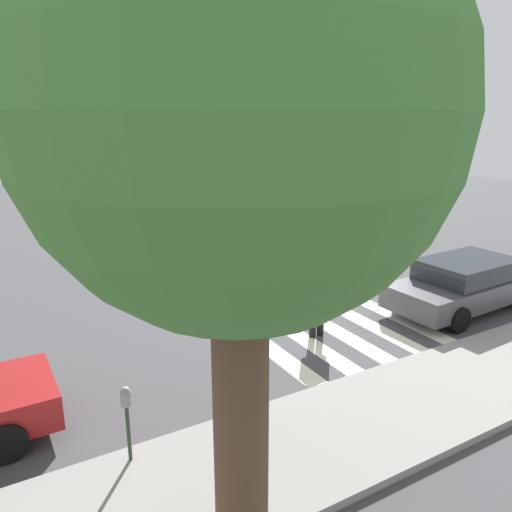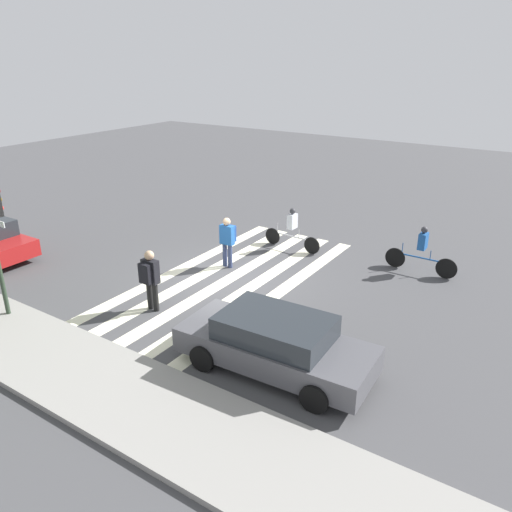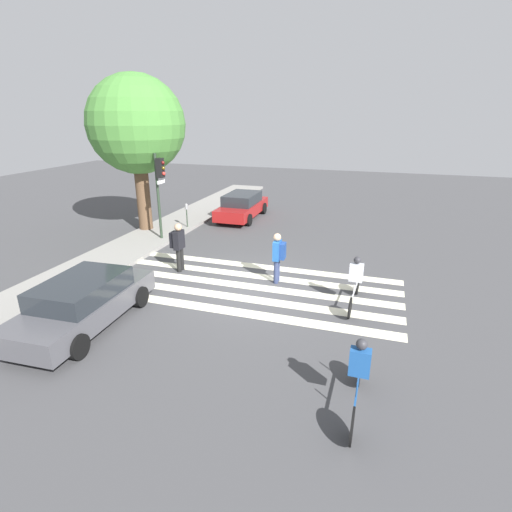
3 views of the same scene
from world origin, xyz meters
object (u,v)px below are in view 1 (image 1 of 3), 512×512
Objects in this scene: traffic_light at (257,271)px; car_parked_silver_sedan at (466,283)px; pedestrian_adult_blue_shirt at (239,256)px; pedestrian_adult_yellow_jacket at (319,294)px; parking_meter at (127,408)px; cyclist_far_lane at (228,239)px; cyclist_near_curb at (328,222)px; street_tree at (238,116)px.

car_parked_silver_sedan is (-7.51, -1.86, -2.06)m from traffic_light.
pedestrian_adult_blue_shirt is 6.29m from car_parked_silver_sedan.
parking_meter is at bearing -155.77° from pedestrian_adult_yellow_jacket.
cyclist_far_lane is at bearing -65.85° from car_parked_silver_sedan.
pedestrian_adult_yellow_jacket reaches higher than car_parked_silver_sedan.
pedestrian_adult_yellow_jacket is 0.76× the size of cyclist_near_curb.
traffic_light is 4.24m from pedestrian_adult_yellow_jacket.
pedestrian_adult_yellow_jacket reaches higher than cyclist_near_curb.
parking_meter is (2.08, -0.13, -1.77)m from traffic_light.
cyclist_far_lane is (-0.94, -6.49, -0.21)m from pedestrian_adult_yellow_jacket.
cyclist_near_curb is 7.56m from car_parked_silver_sedan.
parking_meter is 14.17m from cyclist_near_curb.
pedestrian_adult_yellow_jacket is at bearing -9.49° from car_parked_silver_sedan.
pedestrian_adult_blue_shirt is (-2.98, -6.21, -1.73)m from traffic_light.
traffic_light reaches higher than parking_meter.
car_parked_silver_sedan reaches higher than parking_meter.
pedestrian_adult_blue_shirt reaches higher than cyclist_far_lane.
pedestrian_adult_yellow_jacket reaches higher than pedestrian_adult_blue_shirt.
street_tree is at bearing 60.42° from pedestrian_adult_blue_shirt.
car_parked_silver_sedan is at bearing 81.49° from cyclist_near_curb.
pedestrian_adult_blue_shirt is at bearing 72.49° from cyclist_far_lane.
parking_meter is at bearing -64.46° from street_tree.
parking_meter is 0.76× the size of pedestrian_adult_blue_shirt.
cyclist_near_curb reaches higher than cyclist_far_lane.
parking_meter is 10.66m from cyclist_far_lane.
cyclist_far_lane reaches higher than parking_meter.
traffic_light is 8.01m from car_parked_silver_sedan.
pedestrian_adult_blue_shirt reaches higher than car_parked_silver_sedan.
pedestrian_adult_blue_shirt is at bearing -115.63° from traffic_light.
traffic_light is 9.93m from cyclist_far_lane.
pedestrian_adult_yellow_jacket is at bearing 51.27° from cyclist_near_curb.
cyclist_near_curb is 0.52× the size of car_parked_silver_sedan.
cyclist_far_lane is at bearing 5.73° from cyclist_near_curb.
pedestrian_adult_blue_shirt is at bearing -46.28° from car_parked_silver_sedan.
traffic_light is at bearing 11.43° from car_parked_silver_sedan.
cyclist_far_lane is 7.87m from car_parked_silver_sedan.
pedestrian_adult_blue_shirt is 6.52m from cyclist_near_curb.
street_tree is at bearing 19.77° from car_parked_silver_sedan.
traffic_light is 2.73m from parking_meter.
car_parked_silver_sedan is (1.19, 7.46, -0.16)m from cyclist_near_curb.
pedestrian_adult_blue_shirt is (-4.18, -7.91, -4.00)m from street_tree.
pedestrian_adult_blue_shirt reaches higher than cyclist_near_curb.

